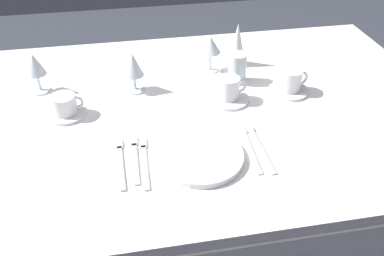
{
  "coord_description": "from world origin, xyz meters",
  "views": [
    {
      "loc": [
        -0.17,
        -1.13,
        1.49
      ],
      "look_at": [
        0.01,
        -0.15,
        0.76
      ],
      "focal_mm": 38.86,
      "sensor_mm": 36.0,
      "label": 1
    }
  ],
  "objects_px": {
    "fork_outer": "(145,161)",
    "coffee_cup_right": "(229,88)",
    "fork_salad": "(121,161)",
    "coffee_cup_far": "(291,80)",
    "spoon_dessert": "(257,142)",
    "wine_glass_right": "(35,66)",
    "wine_glass_centre": "(133,66)",
    "dinner_plate": "(200,156)",
    "napkin_folded": "(237,44)",
    "coffee_cup_left": "(65,104)",
    "spoon_soup": "(248,143)",
    "wine_glass_left": "(211,46)",
    "drink_tumbler": "(237,68)",
    "fork_inner": "(135,157)"
  },
  "relations": [
    {
      "from": "coffee_cup_far",
      "to": "napkin_folded",
      "type": "relative_size",
      "value": 0.62
    },
    {
      "from": "dinner_plate",
      "to": "wine_glass_right",
      "type": "bearing_deg",
      "value": 136.19
    },
    {
      "from": "dinner_plate",
      "to": "wine_glass_right",
      "type": "distance_m",
      "value": 0.67
    },
    {
      "from": "fork_salad",
      "to": "wine_glass_left",
      "type": "bearing_deg",
      "value": 53.08
    },
    {
      "from": "fork_salad",
      "to": "coffee_cup_far",
      "type": "bearing_deg",
      "value": 24.77
    },
    {
      "from": "spoon_dessert",
      "to": "coffee_cup_left",
      "type": "bearing_deg",
      "value": 155.97
    },
    {
      "from": "wine_glass_right",
      "to": "napkin_folded",
      "type": "height_order",
      "value": "napkin_folded"
    },
    {
      "from": "dinner_plate",
      "to": "napkin_folded",
      "type": "distance_m",
      "value": 0.59
    },
    {
      "from": "fork_outer",
      "to": "napkin_folded",
      "type": "relative_size",
      "value": 1.31
    },
    {
      "from": "coffee_cup_far",
      "to": "napkin_folded",
      "type": "distance_m",
      "value": 0.27
    },
    {
      "from": "spoon_dessert",
      "to": "coffee_cup_right",
      "type": "bearing_deg",
      "value": 95.84
    },
    {
      "from": "spoon_dessert",
      "to": "wine_glass_right",
      "type": "bearing_deg",
      "value": 147.58
    },
    {
      "from": "wine_glass_centre",
      "to": "drink_tumbler",
      "type": "relative_size",
      "value": 1.3
    },
    {
      "from": "wine_glass_centre",
      "to": "napkin_folded",
      "type": "xyz_separation_m",
      "value": [
        0.4,
        0.13,
        -0.01
      ]
    },
    {
      "from": "fork_inner",
      "to": "coffee_cup_right",
      "type": "distance_m",
      "value": 0.42
    },
    {
      "from": "fork_salad",
      "to": "wine_glass_left",
      "type": "relative_size",
      "value": 1.56
    },
    {
      "from": "wine_glass_centre",
      "to": "napkin_folded",
      "type": "height_order",
      "value": "napkin_folded"
    },
    {
      "from": "spoon_soup",
      "to": "coffee_cup_right",
      "type": "bearing_deg",
      "value": 89.24
    },
    {
      "from": "fork_outer",
      "to": "coffee_cup_right",
      "type": "xyz_separation_m",
      "value": [
        0.31,
        0.27,
        0.05
      ]
    },
    {
      "from": "coffee_cup_right",
      "to": "fork_salad",
      "type": "bearing_deg",
      "value": -145.34
    },
    {
      "from": "wine_glass_centre",
      "to": "dinner_plate",
      "type": "bearing_deg",
      "value": -69.54
    },
    {
      "from": "coffee_cup_left",
      "to": "wine_glass_centre",
      "type": "bearing_deg",
      "value": 26.84
    },
    {
      "from": "dinner_plate",
      "to": "napkin_folded",
      "type": "xyz_separation_m",
      "value": [
        0.25,
        0.53,
        0.07
      ]
    },
    {
      "from": "fork_salad",
      "to": "spoon_dessert",
      "type": "xyz_separation_m",
      "value": [
        0.4,
        0.01,
        0.0
      ]
    },
    {
      "from": "dinner_plate",
      "to": "drink_tumbler",
      "type": "height_order",
      "value": "drink_tumbler"
    },
    {
      "from": "fork_salad",
      "to": "napkin_folded",
      "type": "height_order",
      "value": "napkin_folded"
    },
    {
      "from": "dinner_plate",
      "to": "wine_glass_left",
      "type": "bearing_deg",
      "value": 74.56
    },
    {
      "from": "coffee_cup_far",
      "to": "spoon_dessert",
      "type": "bearing_deg",
      "value": -127.13
    },
    {
      "from": "fork_outer",
      "to": "wine_glass_centre",
      "type": "distance_m",
      "value": 0.4
    },
    {
      "from": "coffee_cup_far",
      "to": "wine_glass_right",
      "type": "bearing_deg",
      "value": 169.57
    },
    {
      "from": "spoon_soup",
      "to": "coffee_cup_right",
      "type": "distance_m",
      "value": 0.25
    },
    {
      "from": "coffee_cup_right",
      "to": "wine_glass_right",
      "type": "height_order",
      "value": "wine_glass_right"
    },
    {
      "from": "fork_outer",
      "to": "coffee_cup_left",
      "type": "xyz_separation_m",
      "value": [
        -0.23,
        0.27,
        0.04
      ]
    },
    {
      "from": "spoon_soup",
      "to": "spoon_dessert",
      "type": "distance_m",
      "value": 0.03
    },
    {
      "from": "wine_glass_left",
      "to": "drink_tumbler",
      "type": "relative_size",
      "value": 1.26
    },
    {
      "from": "fork_salad",
      "to": "wine_glass_right",
      "type": "distance_m",
      "value": 0.51
    },
    {
      "from": "spoon_soup",
      "to": "fork_inner",
      "type": "bearing_deg",
      "value": -179.33
    },
    {
      "from": "dinner_plate",
      "to": "fork_inner",
      "type": "distance_m",
      "value": 0.18
    },
    {
      "from": "coffee_cup_far",
      "to": "coffee_cup_left",
      "type": "bearing_deg",
      "value": -179.15
    },
    {
      "from": "coffee_cup_far",
      "to": "wine_glass_centre",
      "type": "height_order",
      "value": "wine_glass_centre"
    },
    {
      "from": "spoon_dessert",
      "to": "wine_glass_centre",
      "type": "bearing_deg",
      "value": 132.29
    },
    {
      "from": "spoon_soup",
      "to": "wine_glass_centre",
      "type": "height_order",
      "value": "wine_glass_centre"
    },
    {
      "from": "spoon_soup",
      "to": "spoon_dessert",
      "type": "relative_size",
      "value": 0.95
    },
    {
      "from": "wine_glass_left",
      "to": "wine_glass_right",
      "type": "relative_size",
      "value": 0.96
    },
    {
      "from": "spoon_soup",
      "to": "fork_outer",
      "type": "bearing_deg",
      "value": -175.77
    },
    {
      "from": "fork_salad",
      "to": "coffee_cup_right",
      "type": "height_order",
      "value": "coffee_cup_right"
    },
    {
      "from": "coffee_cup_right",
      "to": "wine_glass_centre",
      "type": "bearing_deg",
      "value": 158.53
    },
    {
      "from": "wine_glass_centre",
      "to": "fork_outer",
      "type": "bearing_deg",
      "value": -90.26
    },
    {
      "from": "wine_glass_centre",
      "to": "coffee_cup_far",
      "type": "bearing_deg",
      "value": -11.13
    },
    {
      "from": "spoon_soup",
      "to": "drink_tumbler",
      "type": "xyz_separation_m",
      "value": [
        0.06,
        0.36,
        0.05
      ]
    }
  ]
}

